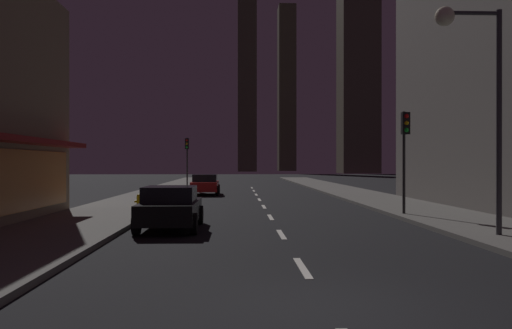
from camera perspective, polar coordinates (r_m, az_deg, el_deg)
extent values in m
cube|color=black|center=(39.92, -0.13, -3.13)|extent=(78.00, 136.00, 0.10)
cube|color=#605E59|center=(40.76, 9.76, -2.89)|extent=(4.00, 76.00, 0.15)
cube|color=#605E59|center=(40.28, -10.15, -2.93)|extent=(4.00, 76.00, 0.15)
cube|color=silver|center=(11.33, 5.06, -11.09)|extent=(0.16, 2.20, 0.01)
cube|color=silver|center=(16.44, 2.77, -7.59)|extent=(0.16, 2.20, 0.01)
cube|color=silver|center=(21.59, 1.58, -5.75)|extent=(0.16, 2.20, 0.01)
cube|color=silver|center=(26.76, 0.86, -4.61)|extent=(0.16, 2.20, 0.01)
cube|color=silver|center=(31.94, 0.37, -3.84)|extent=(0.16, 2.20, 0.01)
cube|color=silver|center=(37.12, 0.02, -3.29)|extent=(0.16, 2.20, 0.01)
cube|color=silver|center=(42.31, -0.24, -2.87)|extent=(0.16, 2.20, 0.01)
cube|color=silver|center=(47.50, -0.45, -2.55)|extent=(0.16, 2.20, 0.01)
cube|color=#4D493A|center=(147.10, -0.97, 9.84)|extent=(5.17, 5.43, 54.13)
cube|color=#4A4637|center=(160.73, 3.34, 8.20)|extent=(5.13, 7.52, 49.65)
cube|color=brown|center=(126.85, 11.03, 17.16)|extent=(8.39, 8.46, 78.80)
cube|color=black|center=(17.92, -9.24, -4.99)|extent=(1.80, 4.20, 0.65)
cube|color=black|center=(17.68, -9.32, -3.24)|extent=(1.64, 2.00, 0.55)
cylinder|color=black|center=(19.45, -11.31, -5.41)|extent=(0.22, 0.68, 0.68)
cylinder|color=black|center=(19.25, -6.11, -5.46)|extent=(0.22, 0.68, 0.68)
cylinder|color=black|center=(16.70, -12.85, -6.31)|extent=(0.22, 0.68, 0.68)
cylinder|color=black|center=(16.47, -6.79, -6.40)|extent=(0.22, 0.68, 0.68)
sphere|color=white|center=(20.01, -10.08, -4.32)|extent=(0.18, 0.18, 0.18)
sphere|color=white|center=(19.89, -6.93, -4.34)|extent=(0.18, 0.18, 0.18)
cube|color=#B21919|center=(37.22, -5.54, -2.34)|extent=(1.80, 4.20, 0.65)
cube|color=black|center=(37.00, -5.55, -1.49)|extent=(1.64, 2.00, 0.55)
cylinder|color=black|center=(38.69, -6.72, -2.66)|extent=(0.22, 0.68, 0.68)
cylinder|color=black|center=(38.58, -4.11, -2.67)|extent=(0.22, 0.68, 0.68)
cylinder|color=black|center=(35.90, -7.07, -2.87)|extent=(0.22, 0.68, 0.68)
cylinder|color=black|center=(35.79, -4.26, -2.88)|extent=(0.22, 0.68, 0.68)
sphere|color=white|center=(39.29, -6.16, -2.14)|extent=(0.18, 0.18, 0.18)
sphere|color=white|center=(39.23, -4.56, -2.15)|extent=(0.18, 0.18, 0.18)
cylinder|color=gold|center=(24.93, -12.58, -4.00)|extent=(0.22, 0.22, 0.55)
sphere|color=gold|center=(24.91, -12.58, -3.36)|extent=(0.21, 0.21, 0.21)
cylinder|color=gold|center=(24.95, -12.58, -4.56)|extent=(0.30, 0.30, 0.06)
cylinder|color=gold|center=(24.96, -12.94, -3.93)|extent=(0.10, 0.10, 0.10)
cylinder|color=gold|center=(24.90, -12.21, -3.94)|extent=(0.10, 0.10, 0.10)
cylinder|color=#2D2D2D|center=(22.44, 15.75, 0.21)|extent=(0.12, 0.12, 4.20)
cube|color=black|center=(22.31, 15.91, 4.33)|extent=(0.32, 0.24, 0.90)
sphere|color=red|center=(22.21, 16.02, 5.07)|extent=(0.18, 0.18, 0.18)
sphere|color=#F2B20C|center=(22.19, 16.02, 4.35)|extent=(0.18, 0.18, 0.18)
sphere|color=#19D833|center=(22.17, 16.02, 3.63)|extent=(0.18, 0.18, 0.18)
cylinder|color=#2D2D2D|center=(44.10, -7.48, 0.16)|extent=(0.12, 0.12, 4.20)
cube|color=black|center=(43.93, -7.50, 2.25)|extent=(0.32, 0.24, 0.90)
sphere|color=red|center=(43.81, -7.52, 2.62)|extent=(0.18, 0.18, 0.18)
sphere|color=#F2B20C|center=(43.80, -7.52, 2.26)|extent=(0.18, 0.18, 0.18)
sphere|color=#19D833|center=(43.79, -7.52, 1.89)|extent=(0.18, 0.18, 0.18)
cylinder|color=#38383D|center=(16.77, 24.87, 4.18)|extent=(0.16, 0.16, 6.50)
cylinder|color=#38383D|center=(16.94, 22.38, 14.95)|extent=(1.60, 0.12, 0.12)
sphere|color=#FCF7CC|center=(16.61, 19.78, 14.90)|extent=(0.56, 0.56, 0.56)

